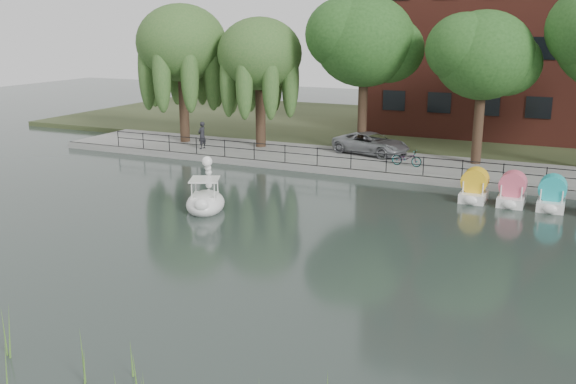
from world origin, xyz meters
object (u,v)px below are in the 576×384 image
Objects in this scene: minivan at (371,142)px; pedestrian at (202,133)px; swan_boat at (206,199)px; bicycle at (407,157)px.

pedestrian is at bearing 119.27° from minivan.
pedestrian reaches higher than swan_boat.
pedestrian is (-10.29, -2.81, 0.23)m from minivan.
swan_boat is at bearing 153.86° from bicycle.
minivan reaches higher than bicycle.
minivan is at bearing 112.32° from pedestrian.
pedestrian is 12.69m from swan_boat.
swan_boat is (-3.40, -13.43, -0.66)m from minivan.
minivan is 3.71m from bicycle.
bicycle is (2.84, -2.37, -0.26)m from minivan.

